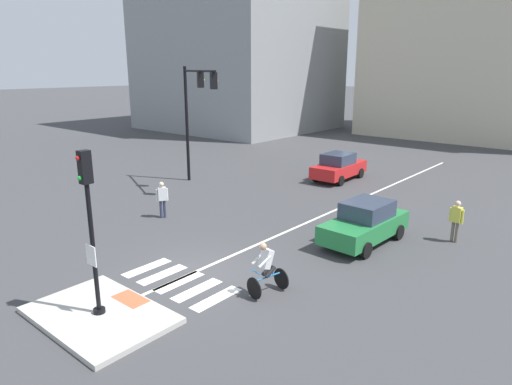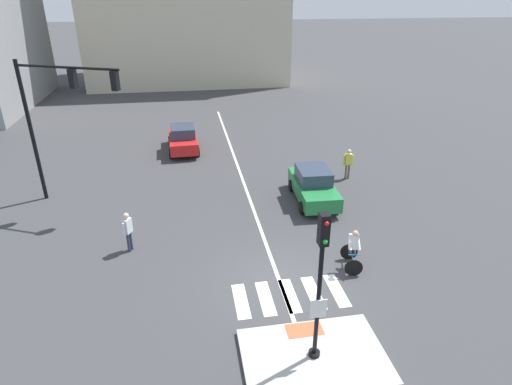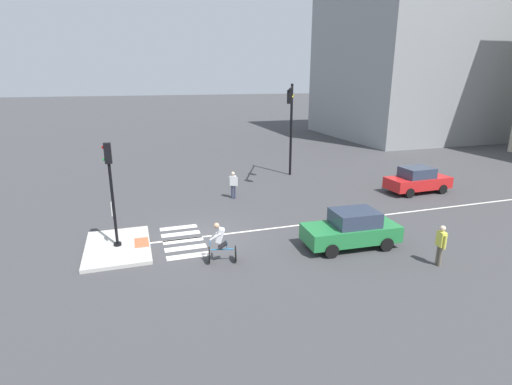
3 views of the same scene
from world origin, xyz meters
TOP-DOWN VIEW (x-y plane):
  - ground_plane at (0.00, 0.00)m, footprint 300.00×300.00m
  - traffic_island at (0.00, -3.60)m, footprint 4.01×2.69m
  - tactile_pad_front at (0.00, -2.61)m, footprint 1.10×0.60m
  - signal_pole at (0.00, -3.61)m, footprint 0.44×0.38m
  - crosswalk_stripe_a at (-1.66, -0.80)m, footprint 0.44×1.80m
  - crosswalk_stripe_b at (-0.83, -0.80)m, footprint 0.44×1.80m
  - crosswalk_stripe_c at (0.00, -0.80)m, footprint 0.44×1.80m
  - crosswalk_stripe_d at (0.83, -0.80)m, footprint 0.44×1.80m
  - crosswalk_stripe_e at (1.66, -0.80)m, footprint 0.44×1.80m
  - lane_centre_line at (-0.17, 10.00)m, footprint 0.14×28.00m
  - traffic_light_mast at (-8.69, 7.97)m, footprint 4.66×2.25m
  - building_corner_left at (-25.15, 29.54)m, footprint 18.60×16.89m
  - building_corner_right at (-2.02, 40.12)m, footprint 21.45×14.85m
  - car_green_eastbound_mid at (2.85, 6.10)m, footprint 1.99×4.18m
  - car_red_westbound_distant at (-3.24, 14.53)m, footprint 1.94×4.15m
  - cyclist at (2.62, 0.36)m, footprint 0.87×1.20m
  - pedestrian_at_curb_left at (-5.55, 3.00)m, footprint 0.37×0.49m
  - pedestrian_waiting_far_side at (5.50, 8.43)m, footprint 0.55×0.26m

SIDE VIEW (x-z plane):
  - ground_plane at x=0.00m, z-range 0.00..0.00m
  - crosswalk_stripe_a at x=-1.66m, z-range 0.00..0.01m
  - crosswalk_stripe_b at x=-0.83m, z-range 0.00..0.01m
  - crosswalk_stripe_c at x=0.00m, z-range 0.00..0.01m
  - crosswalk_stripe_d at x=0.83m, z-range 0.00..0.01m
  - crosswalk_stripe_e at x=1.66m, z-range 0.00..0.01m
  - lane_centre_line at x=-0.17m, z-range 0.00..0.01m
  - traffic_island at x=0.00m, z-range 0.00..0.15m
  - tactile_pad_front at x=0.00m, z-range 0.15..0.16m
  - car_green_eastbound_mid at x=2.85m, z-range -0.01..1.63m
  - car_red_westbound_distant at x=-3.24m, z-range -0.01..1.63m
  - cyclist at x=2.62m, z-range 0.03..1.71m
  - pedestrian_at_curb_left at x=-5.55m, z-range 0.15..1.82m
  - pedestrian_waiting_far_side at x=5.50m, z-range 0.15..1.82m
  - signal_pole at x=0.00m, z-range 0.61..5.06m
  - traffic_light_mast at x=-8.69m, z-range 1.30..7.97m
  - building_corner_right at x=-2.02m, z-range 0.02..16.41m
  - building_corner_left at x=-25.15m, z-range 0.02..20.22m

